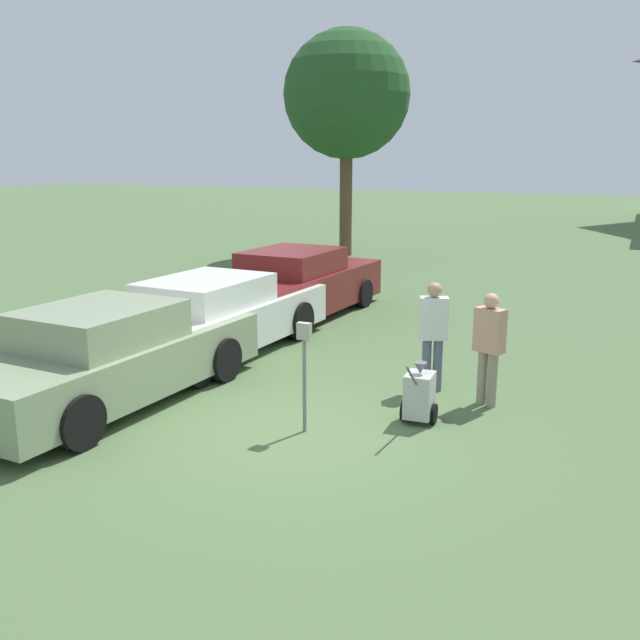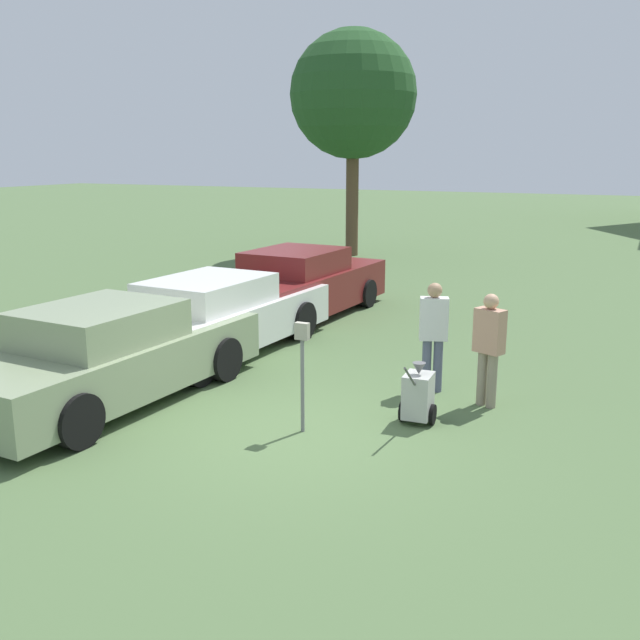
{
  "view_description": "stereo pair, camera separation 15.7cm",
  "coord_description": "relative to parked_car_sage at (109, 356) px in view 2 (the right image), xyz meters",
  "views": [
    {
      "loc": [
        3.93,
        -7.81,
        3.57
      ],
      "look_at": [
        -0.38,
        1.78,
        1.1
      ],
      "focal_mm": 40.0,
      "sensor_mm": 36.0,
      "label": 1
    },
    {
      "loc": [
        4.07,
        -7.75,
        3.57
      ],
      "look_at": [
        -0.38,
        1.78,
        1.1
      ],
      "focal_mm": 40.0,
      "sensor_mm": 36.0,
      "label": 2
    }
  ],
  "objects": [
    {
      "name": "person_supervisor",
      "position": [
        5.06,
        2.11,
        0.26
      ],
      "size": [
        0.47,
        0.36,
        1.65
      ],
      "rotation": [
        0.0,
        0.0,
        2.75
      ],
      "color": "gray",
      "rests_on": "ground_plane"
    },
    {
      "name": "equipment_cart",
      "position": [
        4.37,
        1.06,
        -0.29
      ],
      "size": [
        0.49,
        1.0,
        1.0
      ],
      "rotation": [
        0.0,
        0.0,
        0.06
      ],
      "color": "#B2B2AD",
      "rests_on": "ground_plane"
    },
    {
      "name": "parked_car_white",
      "position": [
        -0.0,
        2.75,
        -0.0
      ],
      "size": [
        2.22,
        5.39,
        1.43
      ],
      "rotation": [
        0.0,
        0.0,
        -0.06
      ],
      "color": "silver",
      "rests_on": "ground_plane"
    },
    {
      "name": "parking_meter",
      "position": [
        3.1,
        0.11,
        0.34
      ],
      "size": [
        0.18,
        0.09,
        1.47
      ],
      "color": "slate",
      "rests_on": "ground_plane"
    },
    {
      "name": "parked_car_sage",
      "position": [
        0.0,
        0.0,
        0.0
      ],
      "size": [
        2.27,
        5.04,
        1.46
      ],
      "rotation": [
        0.0,
        0.0,
        -0.06
      ],
      "color": "gray",
      "rests_on": "ground_plane"
    },
    {
      "name": "parked_car_maroon",
      "position": [
        0.0,
        6.18,
        0.03
      ],
      "size": [
        2.29,
        5.17,
        1.51
      ],
      "rotation": [
        0.0,
        0.0,
        -0.06
      ],
      "color": "maroon",
      "rests_on": "ground_plane"
    },
    {
      "name": "shade_tree",
      "position": [
        -2.72,
        15.75,
        4.81
      ],
      "size": [
        4.34,
        4.34,
        7.7
      ],
      "color": "brown",
      "rests_on": "ground_plane"
    },
    {
      "name": "person_worker",
      "position": [
        4.16,
        2.41,
        0.28
      ],
      "size": [
        0.47,
        0.35,
        1.69
      ],
      "rotation": [
        0.0,
        0.0,
        3.49
      ],
      "color": "#515670",
      "rests_on": "ground_plane"
    },
    {
      "name": "ground_plane",
      "position": [
        2.96,
        -0.0,
        -0.68
      ],
      "size": [
        120.0,
        120.0,
        0.0
      ],
      "primitive_type": "plane",
      "color": "#4C663D"
    }
  ]
}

